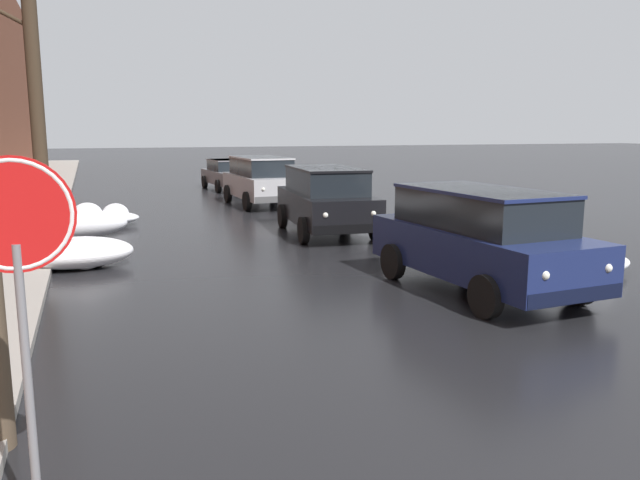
% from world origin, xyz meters
% --- Properties ---
extents(left_sidewalk_slab, '(2.63, 80.00, 0.13)m').
position_xyz_m(left_sidewalk_slab, '(-6.10, 18.00, 0.06)').
color(left_sidewalk_slab, gray).
rests_on(left_sidewalk_slab, ground).
extents(snow_bank_near_corner_left, '(2.32, 1.45, 0.69)m').
position_xyz_m(snow_bank_near_corner_left, '(-4.29, 11.26, 0.32)').
color(snow_bank_near_corner_left, white).
rests_on(snow_bank_near_corner_left, ground).
extents(snow_bank_along_left_kerb, '(2.38, 1.22, 0.75)m').
position_xyz_m(snow_bank_along_left_kerb, '(4.34, 31.12, 0.28)').
color(snow_bank_along_left_kerb, white).
rests_on(snow_bank_along_left_kerb, ground).
extents(snow_bank_mid_block_left, '(2.61, 1.03, 0.72)m').
position_xyz_m(snow_bank_mid_block_left, '(-4.36, 15.15, 0.35)').
color(snow_bank_mid_block_left, white).
rests_on(snow_bank_mid_block_left, ground).
extents(snow_bank_near_corner_right, '(2.64, 1.27, 0.74)m').
position_xyz_m(snow_bank_near_corner_right, '(4.75, 7.13, 0.27)').
color(snow_bank_near_corner_right, white).
rests_on(snow_bank_near_corner_right, ground).
extents(snow_bank_along_right_kerb, '(2.98, 1.40, 0.73)m').
position_xyz_m(snow_bank_along_right_kerb, '(-4.01, 17.05, 0.27)').
color(snow_bank_along_right_kerb, white).
rests_on(snow_bank_along_right_kerb, ground).
extents(bare_tree_second_along_sidewalk, '(3.94, 1.67, 7.18)m').
position_xyz_m(bare_tree_second_along_sidewalk, '(-4.88, 11.85, 3.76)').
color(bare_tree_second_along_sidewalk, '#382B1E').
rests_on(bare_tree_second_along_sidewalk, ground).
extents(suv_darkblue_approaching_near_lane, '(2.26, 4.66, 1.82)m').
position_xyz_m(suv_darkblue_approaching_near_lane, '(2.44, 6.81, 0.99)').
color(suv_darkblue_approaching_near_lane, navy).
rests_on(suv_darkblue_approaching_near_lane, ground).
extents(suv_black_parked_kerbside_close, '(2.40, 4.62, 1.82)m').
position_xyz_m(suv_black_parked_kerbside_close, '(2.10, 13.61, 0.99)').
color(suv_black_parked_kerbside_close, black).
rests_on(suv_black_parked_kerbside_close, ground).
extents(suv_silver_parked_kerbside_mid, '(2.19, 4.68, 1.82)m').
position_xyz_m(suv_silver_parked_kerbside_mid, '(2.11, 20.61, 0.99)').
color(suv_silver_parked_kerbside_mid, '#B7B7BC').
rests_on(suv_silver_parked_kerbside_mid, ground).
extents(sedan_grey_parked_far_down_block, '(2.11, 4.33, 1.42)m').
position_xyz_m(sedan_grey_parked_far_down_block, '(2.26, 27.28, 0.75)').
color(sedan_grey_parked_far_down_block, slate).
rests_on(sedan_grey_parked_far_down_block, ground).
extents(stop_sign_at_corner, '(0.76, 0.06, 2.68)m').
position_xyz_m(stop_sign_at_corner, '(-4.42, 1.93, 2.08)').
color(stop_sign_at_corner, slate).
rests_on(stop_sign_at_corner, ground).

